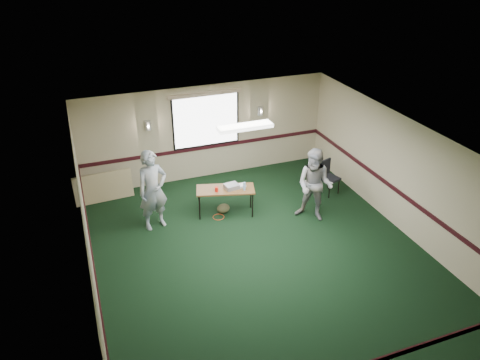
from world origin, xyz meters
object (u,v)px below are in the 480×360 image
object	(u,v)px
projector	(232,186)
person_left	(153,190)
conference_chair	(327,174)
person_right	(315,185)
folding_table	(225,191)

from	to	relation	value
projector	person_left	distance (m)	1.93
conference_chair	person_right	xyz separation A→B (m)	(-0.97, -1.04, 0.39)
person_left	person_right	world-z (taller)	person_left
person_right	projector	bearing A→B (deg)	-162.90
conference_chair	person_left	world-z (taller)	person_left
folding_table	person_left	world-z (taller)	person_left
projector	conference_chair	distance (m)	2.78
folding_table	projector	distance (m)	0.19
folding_table	person_left	size ratio (longest dim) A/B	0.77
folding_table	conference_chair	world-z (taller)	conference_chair
folding_table	person_right	size ratio (longest dim) A/B	0.82
projector	person_right	xyz separation A→B (m)	(1.80, -0.92, 0.16)
folding_table	person_left	bearing A→B (deg)	-165.91
folding_table	person_right	xyz separation A→B (m)	(1.95, -0.95, 0.27)
person_right	conference_chair	bearing A→B (deg)	91.10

